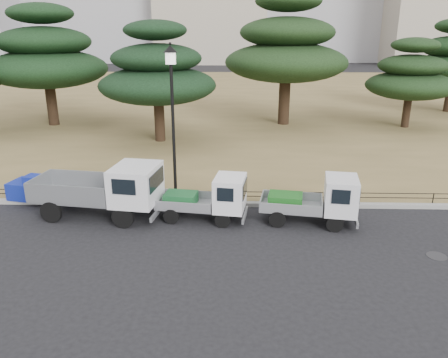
{
  "coord_description": "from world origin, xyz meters",
  "views": [
    {
      "loc": [
        0.45,
        -13.05,
        6.42
      ],
      "look_at": [
        0.0,
        2.0,
        1.3
      ],
      "focal_mm": 35.0,
      "sensor_mm": 36.0,
      "label": 1
    }
  ],
  "objects_px": {
    "truck_kei_front": "(209,198)",
    "truck_kei_rear": "(316,200)",
    "tarp_pile": "(31,189)",
    "truck_large": "(104,188)",
    "street_lamp": "(172,99)"
  },
  "relations": [
    {
      "from": "truck_large",
      "to": "truck_kei_rear",
      "type": "relative_size",
      "value": 1.37
    },
    {
      "from": "truck_large",
      "to": "truck_kei_front",
      "type": "distance_m",
      "value": 3.76
    },
    {
      "from": "truck_large",
      "to": "street_lamp",
      "type": "distance_m",
      "value": 4.05
    },
    {
      "from": "truck_kei_front",
      "to": "tarp_pile",
      "type": "height_order",
      "value": "truck_kei_front"
    },
    {
      "from": "truck_kei_rear",
      "to": "tarp_pile",
      "type": "height_order",
      "value": "truck_kei_rear"
    },
    {
      "from": "truck_large",
      "to": "street_lamp",
      "type": "relative_size",
      "value": 0.82
    },
    {
      "from": "truck_kei_front",
      "to": "truck_large",
      "type": "bearing_deg",
      "value": -174.54
    },
    {
      "from": "street_lamp",
      "to": "truck_large",
      "type": "bearing_deg",
      "value": -148.9
    },
    {
      "from": "truck_kei_front",
      "to": "truck_kei_rear",
      "type": "relative_size",
      "value": 0.94
    },
    {
      "from": "truck_kei_rear",
      "to": "tarp_pile",
      "type": "relative_size",
      "value": 2.11
    },
    {
      "from": "street_lamp",
      "to": "tarp_pile",
      "type": "xyz_separation_m",
      "value": [
        -5.73,
        -0.05,
        -3.53
      ]
    },
    {
      "from": "truck_large",
      "to": "tarp_pile",
      "type": "xyz_separation_m",
      "value": [
        -3.37,
        1.37,
        -0.56
      ]
    },
    {
      "from": "truck_large",
      "to": "truck_kei_front",
      "type": "relative_size",
      "value": 1.45
    },
    {
      "from": "truck_large",
      "to": "truck_kei_rear",
      "type": "xyz_separation_m",
      "value": [
        7.51,
        -0.34,
        -0.24
      ]
    },
    {
      "from": "truck_large",
      "to": "street_lamp",
      "type": "xyz_separation_m",
      "value": [
        2.35,
        1.42,
        2.97
      ]
    }
  ]
}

